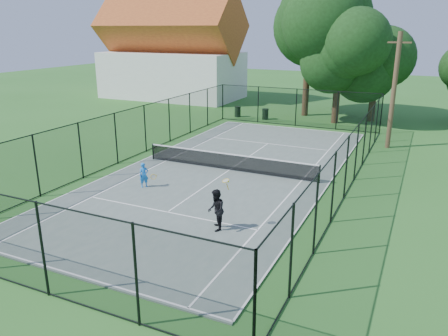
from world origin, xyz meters
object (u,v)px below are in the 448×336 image
at_px(trash_bin_left, 238,112).
at_px(player_blue, 144,175).
at_px(player_black, 216,210).
at_px(trash_bin_right, 265,114).
at_px(utility_pole, 394,91).
at_px(tennis_net, 229,161).

height_order(trash_bin_left, player_blue, player_blue).
xyz_separation_m(player_blue, player_black, (5.31, -2.82, 0.21)).
height_order(trash_bin_right, utility_pole, utility_pole).
distance_m(tennis_net, player_blue, 5.00).
distance_m(trash_bin_left, player_black, 23.07).
relative_size(tennis_net, player_black, 4.98).
bearing_deg(tennis_net, utility_pole, 50.42).
bearing_deg(trash_bin_right, player_black, -75.07).
height_order(utility_pole, player_black, utility_pole).
xyz_separation_m(trash_bin_right, player_blue, (0.41, -18.66, 0.20)).
bearing_deg(trash_bin_right, player_blue, -88.73).
bearing_deg(player_blue, player_black, -27.99).
bearing_deg(trash_bin_left, player_blue, -80.78).
bearing_deg(player_blue, trash_bin_right, 91.27).
distance_m(player_blue, player_black, 6.02).
bearing_deg(trash_bin_right, tennis_net, -77.85).
bearing_deg(player_blue, tennis_net, 57.37).
xyz_separation_m(tennis_net, player_black, (2.62, -7.03, 0.31)).
bearing_deg(player_blue, utility_pole, 52.50).
relative_size(tennis_net, player_blue, 8.18).
distance_m(trash_bin_left, trash_bin_right, 2.62).
bearing_deg(tennis_net, trash_bin_right, 102.15).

